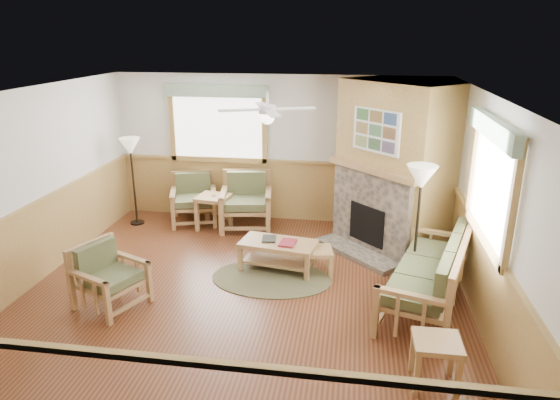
# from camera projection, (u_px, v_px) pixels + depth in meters

# --- Properties ---
(floor) EXTENTS (6.00, 6.00, 0.01)m
(floor) POSITION_uv_depth(u_px,v_px,m) (243.00, 295.00, 6.80)
(floor) COLOR #5C2E19
(floor) RESTS_ON ground
(ceiling) EXTENTS (6.00, 6.00, 0.01)m
(ceiling) POSITION_uv_depth(u_px,v_px,m) (238.00, 94.00, 5.94)
(ceiling) COLOR white
(ceiling) RESTS_ON floor
(wall_back) EXTENTS (6.00, 0.02, 2.70)m
(wall_back) POSITION_uv_depth(u_px,v_px,m) (277.00, 149.00, 9.18)
(wall_back) COLOR silver
(wall_back) RESTS_ON floor
(wall_front) EXTENTS (6.00, 0.02, 2.70)m
(wall_front) POSITION_uv_depth(u_px,v_px,m) (147.00, 334.00, 3.56)
(wall_front) COLOR silver
(wall_front) RESTS_ON floor
(wall_left) EXTENTS (0.02, 6.00, 2.70)m
(wall_left) POSITION_uv_depth(u_px,v_px,m) (26.00, 190.00, 6.80)
(wall_left) COLOR silver
(wall_left) RESTS_ON floor
(wall_right) EXTENTS (0.02, 6.00, 2.70)m
(wall_right) POSITION_uv_depth(u_px,v_px,m) (487.00, 213.00, 5.94)
(wall_right) COLOR silver
(wall_right) RESTS_ON floor
(wainscot) EXTENTS (6.00, 6.00, 1.10)m
(wainscot) POSITION_uv_depth(u_px,v_px,m) (242.00, 258.00, 6.63)
(wainscot) COLOR #A98345
(wainscot) RESTS_ON floor
(fireplace) EXTENTS (3.11, 3.11, 2.70)m
(fireplace) POSITION_uv_depth(u_px,v_px,m) (394.00, 167.00, 8.00)
(fireplace) COLOR #A98345
(fireplace) RESTS_ON floor
(window_back) EXTENTS (1.90, 0.16, 1.50)m
(window_back) POSITION_uv_depth(u_px,v_px,m) (216.00, 83.00, 8.92)
(window_back) COLOR white
(window_back) RESTS_ON wall_back
(window_right) EXTENTS (0.16, 1.90, 1.50)m
(window_right) POSITION_uv_depth(u_px,v_px,m) (502.00, 117.00, 5.38)
(window_right) COLOR white
(window_right) RESTS_ON wall_right
(ceiling_fan) EXTENTS (1.59, 1.59, 0.36)m
(ceiling_fan) POSITION_uv_depth(u_px,v_px,m) (267.00, 95.00, 6.19)
(ceiling_fan) COLOR white
(ceiling_fan) RESTS_ON ceiling
(sofa) EXTENTS (2.25, 1.44, 0.96)m
(sofa) POSITION_uv_depth(u_px,v_px,m) (428.00, 272.00, 6.39)
(sofa) COLOR #A87E4E
(sofa) RESTS_ON floor
(armchair_back_left) EXTENTS (1.01, 1.01, 0.90)m
(armchair_back_left) POSITION_uv_depth(u_px,v_px,m) (194.00, 199.00, 9.26)
(armchair_back_left) COLOR #A87E4E
(armchair_back_left) RESTS_ON floor
(armchair_back_right) EXTENTS (1.01, 1.01, 0.99)m
(armchair_back_right) POSITION_uv_depth(u_px,v_px,m) (246.00, 201.00, 9.00)
(armchair_back_right) COLOR #A87E4E
(armchair_back_right) RESTS_ON floor
(armchair_left) EXTENTS (0.97, 0.97, 0.83)m
(armchair_left) POSITION_uv_depth(u_px,v_px,m) (110.00, 277.00, 6.41)
(armchair_left) COLOR #A87E4E
(armchair_left) RESTS_ON floor
(coffee_table) EXTENTS (1.19, 0.74, 0.44)m
(coffee_table) POSITION_uv_depth(u_px,v_px,m) (278.00, 255.00, 7.47)
(coffee_table) COLOR #A87E4E
(coffee_table) RESTS_ON floor
(end_table_chairs) EXTENTS (0.63, 0.61, 0.62)m
(end_table_chairs) POSITION_uv_depth(u_px,v_px,m) (214.00, 212.00, 9.01)
(end_table_chairs) COLOR #A87E4E
(end_table_chairs) RESTS_ON floor
(end_table_sofa) EXTENTS (0.47, 0.45, 0.52)m
(end_table_sofa) POSITION_uv_depth(u_px,v_px,m) (435.00, 362.00, 4.99)
(end_table_sofa) COLOR #A87E4E
(end_table_sofa) RESTS_ON floor
(footstool) EXTENTS (0.50, 0.50, 0.38)m
(footstool) POSITION_uv_depth(u_px,v_px,m) (317.00, 261.00, 7.37)
(footstool) COLOR #A87E4E
(footstool) RESTS_ON floor
(braided_rug) EXTENTS (1.76, 1.76, 0.01)m
(braided_rug) POSITION_uv_depth(u_px,v_px,m) (271.00, 278.00, 7.23)
(braided_rug) COLOR #4E4C31
(braided_rug) RESTS_ON floor
(floor_lamp_left) EXTENTS (0.48, 0.48, 1.63)m
(floor_lamp_left) POSITION_uv_depth(u_px,v_px,m) (133.00, 182.00, 9.08)
(floor_lamp_left) COLOR black
(floor_lamp_left) RESTS_ON floor
(floor_lamp_right) EXTENTS (0.41, 0.41, 1.77)m
(floor_lamp_right) POSITION_uv_depth(u_px,v_px,m) (417.00, 228.00, 6.74)
(floor_lamp_right) COLOR black
(floor_lamp_right) RESTS_ON floor
(book_red) EXTENTS (0.25, 0.32, 0.03)m
(book_red) POSITION_uv_depth(u_px,v_px,m) (288.00, 242.00, 7.32)
(book_red) COLOR maroon
(book_red) RESTS_ON coffee_table
(book_dark) EXTENTS (0.23, 0.29, 0.03)m
(book_dark) POSITION_uv_depth(u_px,v_px,m) (269.00, 238.00, 7.47)
(book_dark) COLOR black
(book_dark) RESTS_ON coffee_table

